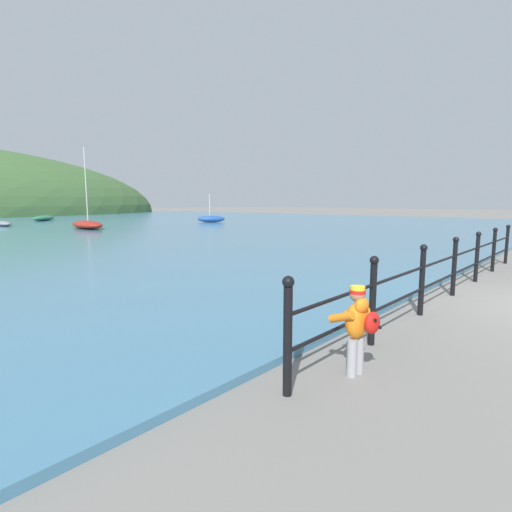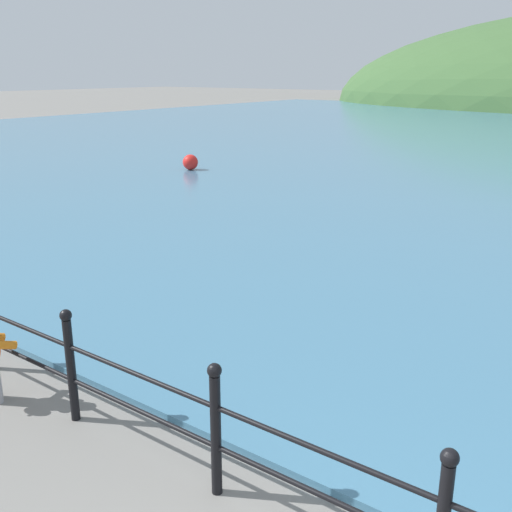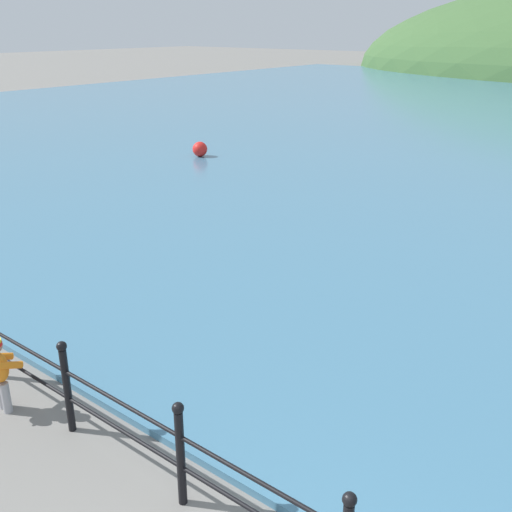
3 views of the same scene
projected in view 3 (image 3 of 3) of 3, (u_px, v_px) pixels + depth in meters
The scene contains 1 object.
mooring_buoy at pixel (200, 149), 21.58m from camera, with size 0.53×0.53×0.53m, color red.
Camera 3 is at (1.55, -1.78, 4.57)m, focal length 42.00 mm.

